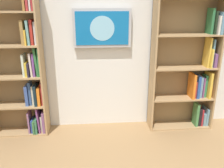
# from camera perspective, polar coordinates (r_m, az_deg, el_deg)

# --- Properties ---
(wall_back) EXTENTS (4.52, 0.06, 2.70)m
(wall_back) POSITION_cam_1_polar(r_m,az_deg,el_deg) (3.28, -2.84, 12.18)
(wall_back) COLOR silver
(wall_back) RESTS_ON ground
(bookshelf_left) EXTENTS (0.89, 0.28, 2.22)m
(bookshelf_left) POSITION_cam_1_polar(r_m,az_deg,el_deg) (3.44, 18.44, 6.63)
(bookshelf_left) COLOR tan
(bookshelf_left) RESTS_ON ground
(bookshelf_right) EXTENTS (0.75, 0.28, 2.04)m
(bookshelf_right) POSITION_cam_1_polar(r_m,az_deg,el_deg) (3.32, -20.92, 4.10)
(bookshelf_right) COLOR tan
(bookshelf_right) RESTS_ON ground
(wall_mounted_tv) EXTENTS (0.76, 0.07, 0.49)m
(wall_mounted_tv) POSITION_cam_1_polar(r_m,az_deg,el_deg) (3.19, -2.36, 13.13)
(wall_mounted_tv) COLOR #B7B7BC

